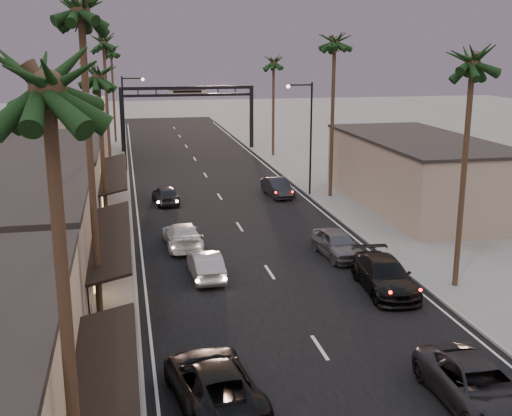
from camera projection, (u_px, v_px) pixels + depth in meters
name	position (u px, v px, depth m)	size (l,w,h in m)	color
ground	(232.00, 216.00, 45.62)	(200.00, 200.00, 0.00)	slate
road	(222.00, 200.00, 50.36)	(14.00, 120.00, 0.02)	black
sidewalk_left	(100.00, 186.00, 55.13)	(5.00, 92.00, 0.12)	slate
sidewalk_right	(312.00, 177.00, 58.85)	(5.00, 92.00, 0.12)	slate
storefront_mid	(1.00, 250.00, 29.10)	(8.00, 14.00, 5.50)	gray
storefront_far	(42.00, 183.00, 44.35)	(8.00, 16.00, 5.00)	tan
storefront_dist	(67.00, 133.00, 66.05)	(8.00, 20.00, 6.00)	gray
building_right	(417.00, 173.00, 47.75)	(8.00, 18.00, 5.00)	gray
arch	(188.00, 102.00, 72.72)	(15.20, 0.40, 7.27)	black
streetlight_right	(308.00, 130.00, 50.41)	(2.13, 0.30, 9.00)	black
streetlight_left	(127.00, 116.00, 60.03)	(2.13, 0.30, 9.00)	black
palm_la	(46.00, 63.00, 11.69)	(3.20, 3.20, 13.20)	#38281C
palm_lb	(80.00, 0.00, 23.55)	(3.20, 3.20, 15.20)	#38281C
palm_lc	(97.00, 68.00, 37.55)	(3.20, 3.20, 12.20)	#38281C
palm_ld	(103.00, 38.00, 55.11)	(3.20, 3.20, 14.20)	#38281C
palm_ra	(474.00, 53.00, 29.30)	(3.20, 3.20, 13.20)	#38281C
palm_rb	(335.00, 36.00, 48.04)	(3.20, 3.20, 14.20)	#38281C
palm_rc	(274.00, 58.00, 67.50)	(3.20, 3.20, 12.20)	#38281C
palm_far	(111.00, 48.00, 77.23)	(3.20, 3.20, 13.20)	#38281C
oncoming_pickup	(213.00, 382.00, 21.54)	(2.60, 5.63, 1.56)	black
oncoming_silver	(206.00, 265.00, 33.28)	(1.48, 4.24, 1.40)	gray
oncoming_white	(183.00, 235.00, 38.36)	(2.04, 5.02, 1.46)	#BABABA
oncoming_dgrey	(166.00, 195.00, 48.91)	(1.67, 4.14, 1.41)	black
curbside_near	(479.00, 387.00, 21.27)	(2.56, 5.55, 1.54)	black
curbside_black	(385.00, 275.00, 31.46)	(2.25, 5.52, 1.60)	black
curbside_grey	(337.00, 244.00, 36.58)	(1.82, 4.53, 1.54)	#4C4D52
curbside_far	(277.00, 187.00, 51.31)	(1.53, 4.40, 1.45)	black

